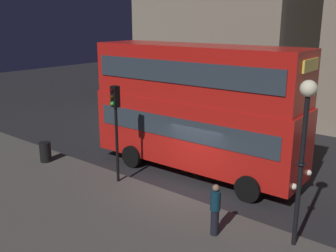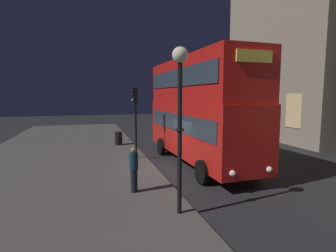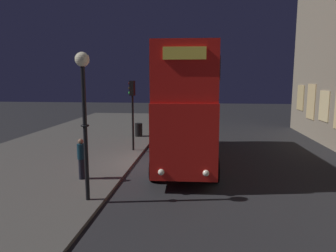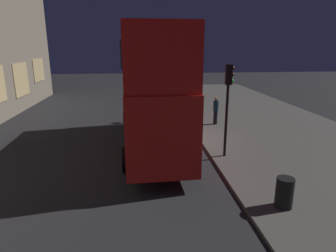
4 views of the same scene
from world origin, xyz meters
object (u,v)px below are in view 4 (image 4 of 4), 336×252
Objects in this scene: double_decker_bus at (152,84)px; traffic_light_near_kerb at (228,92)px; pedestrian at (216,110)px; street_lamp at (194,64)px; litter_bin at (284,193)px.

double_decker_bus is 2.43× the size of traffic_light_near_kerb.
traffic_light_near_kerb is at bearing -143.03° from pedestrian.
street_lamp is 5.24× the size of litter_bin.
double_decker_bus is at bearing 179.21° from pedestrian.
street_lamp is 12.42m from litter_bin.
traffic_light_near_kerb reaches higher than litter_bin.
traffic_light_near_kerb is 7.64m from street_lamp.
street_lamp is at bearing 2.89° from litter_bin.
double_decker_bus reaches higher than traffic_light_near_kerb.
traffic_light_near_kerb is at bearing -120.03° from double_decker_bus.
street_lamp is at bearing 73.18° from pedestrian.
litter_bin is at bearing -150.52° from double_decker_bus.
street_lamp is (5.90, -3.10, 0.59)m from double_decker_bus.
street_lamp is at bearing -29.58° from double_decker_bus.
pedestrian is (-2.17, -1.05, -2.74)m from street_lamp.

